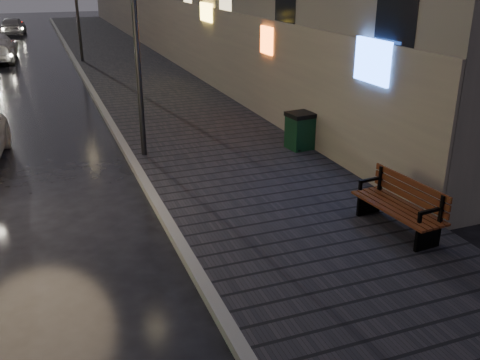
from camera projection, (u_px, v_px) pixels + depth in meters
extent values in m
plane|color=black|center=(102.00, 300.00, 7.95)|extent=(120.00, 120.00, 0.00)
cube|color=black|center=(126.00, 63.00, 27.46)|extent=(4.60, 58.00, 0.15)
cube|color=slate|center=(78.00, 66.00, 26.66)|extent=(0.20, 58.00, 0.15)
cylinder|color=black|center=(137.00, 56.00, 12.80)|extent=(0.14, 0.14, 5.00)
cylinder|color=black|center=(77.00, 10.00, 26.70)|extent=(0.14, 0.14, 5.00)
cube|color=black|center=(428.00, 238.00, 9.03)|extent=(0.52, 0.11, 0.42)
cube|color=black|center=(441.00, 216.00, 8.99)|extent=(0.07, 0.07, 0.73)
cube|color=black|center=(429.00, 211.00, 8.82)|extent=(0.44, 0.09, 0.05)
cube|color=black|center=(369.00, 204.00, 10.34)|extent=(0.52, 0.11, 0.42)
cube|color=black|center=(380.00, 184.00, 10.30)|extent=(0.07, 0.07, 0.73)
cube|color=black|center=(369.00, 180.00, 10.13)|extent=(0.44, 0.09, 0.05)
cube|color=#4E2110|center=(398.00, 207.00, 9.59)|extent=(0.81, 1.93, 0.04)
cube|color=#4E2110|center=(410.00, 190.00, 9.58)|extent=(0.20, 1.87, 0.42)
cube|color=black|center=(300.00, 133.00, 14.03)|extent=(0.65, 0.65, 0.86)
cube|color=black|center=(301.00, 115.00, 13.85)|extent=(0.70, 0.70, 0.11)
imported|color=gray|center=(13.00, 26.00, 39.62)|extent=(1.94, 3.96, 1.30)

